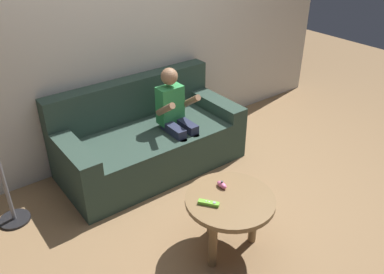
% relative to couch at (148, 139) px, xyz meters
% --- Properties ---
extents(ground_plane, '(9.98, 9.98, 0.00)m').
position_rel_couch_xyz_m(ground_plane, '(0.14, -1.04, -0.28)').
color(ground_plane, olive).
extents(wall_back, '(4.99, 0.05, 2.50)m').
position_rel_couch_xyz_m(wall_back, '(0.14, 0.40, 0.97)').
color(wall_back, beige).
rests_on(wall_back, ground).
extents(couch, '(1.67, 0.80, 0.79)m').
position_rel_couch_xyz_m(couch, '(0.00, 0.00, 0.00)').
color(couch, '#2D4238').
rests_on(couch, ground).
extents(person_seated_on_couch, '(0.33, 0.40, 0.96)m').
position_rel_couch_xyz_m(person_seated_on_couch, '(0.20, -0.18, 0.27)').
color(person_seated_on_couch, '#282D47').
rests_on(person_seated_on_couch, ground).
extents(coffee_table, '(0.62, 0.62, 0.46)m').
position_rel_couch_xyz_m(coffee_table, '(-0.12, -1.27, 0.11)').
color(coffee_table, brown).
rests_on(coffee_table, ground).
extents(game_remote_lime_near_edge, '(0.11, 0.13, 0.03)m').
position_rel_couch_xyz_m(game_remote_lime_near_edge, '(-0.28, -1.24, 0.19)').
color(game_remote_lime_near_edge, '#72C638').
rests_on(game_remote_lime_near_edge, coffee_table).
extents(nunchuk_pink, '(0.05, 0.09, 0.05)m').
position_rel_couch_xyz_m(nunchuk_pink, '(-0.09, -1.15, 0.20)').
color(nunchuk_pink, pink).
rests_on(nunchuk_pink, coffee_table).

